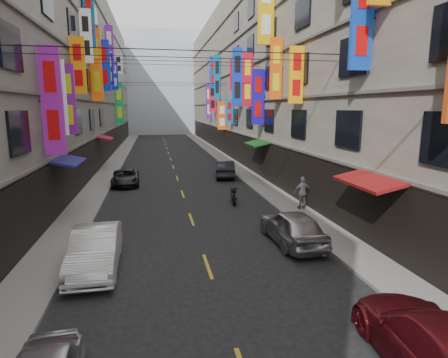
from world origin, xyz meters
name	(u,v)px	position (x,y,z in m)	size (l,w,h in m)	color
sidewalk_left	(110,168)	(-6.00, 42.00, 0.06)	(2.00, 90.00, 0.12)	slate
sidewalk_right	(233,165)	(6.00, 42.00, 0.06)	(2.00, 90.00, 0.12)	slate
building_row_left	(34,65)	(-11.99, 42.00, 9.49)	(10.14, 90.00, 19.00)	gray
building_row_right	(291,70)	(11.99, 42.00, 9.49)	(10.14, 90.00, 19.00)	#A59C8A
haze_block	(160,84)	(0.00, 92.00, 11.00)	(18.00, 8.00, 22.00)	#B0B9C5
shop_signage	(173,64)	(-0.09, 35.65, 9.12)	(14.00, 55.00, 12.43)	#0F41B4
street_awnings	(164,158)	(-1.26, 26.00, 3.00)	(13.99, 35.20, 0.41)	#144B1E
overhead_cables	(180,59)	(0.00, 30.00, 8.80)	(14.00, 38.04, 1.24)	black
lane_markings	(175,172)	(0.00, 39.00, 0.00)	(0.12, 80.20, 0.01)	gold
scooter_far_right	(234,196)	(2.89, 26.94, 0.44)	(0.57, 1.80, 1.14)	black
car_left_mid	(95,250)	(-4.00, 18.49, 0.75)	(1.59, 4.55, 1.50)	silver
car_left_far	(126,177)	(-4.00, 33.80, 0.59)	(1.97, 4.26, 1.18)	black
car_right_near	(437,347)	(4.00, 11.34, 0.74)	(2.08, 5.11, 1.48)	#5B0F16
car_right_mid	(292,227)	(3.91, 19.67, 0.74)	(1.76, 4.37, 1.49)	#AAAAAF
car_right_far	(225,169)	(4.00, 35.63, 0.71)	(1.50, 4.30, 1.42)	#23242A
pedestrian_rfar	(303,193)	(6.37, 24.55, 1.04)	(1.08, 0.62, 1.85)	#505053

